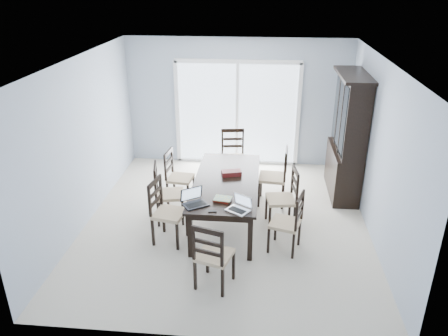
{
  "coord_description": "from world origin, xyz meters",
  "views": [
    {
      "loc": [
        0.54,
        -6.13,
        3.7
      ],
      "look_at": [
        -0.04,
        0.0,
        0.96
      ],
      "focal_mm": 35.0,
      "sensor_mm": 36.0,
      "label": 1
    }
  ],
  "objects_px": {
    "chair_left_near": "(163,204)",
    "game_box": "(231,173)",
    "dining_table": "(226,185)",
    "china_hutch": "(347,138)",
    "chair_right_far": "(279,170)",
    "chair_left_far": "(175,171)",
    "laptop_silver": "(238,208)",
    "chair_right_near": "(292,217)",
    "chair_end_far": "(233,150)",
    "chair_left_mid": "(163,187)",
    "chair_right_mid": "(287,192)",
    "chair_end_near": "(211,250)",
    "laptop_dark": "(196,202)",
    "cell_phone": "(212,211)",
    "hot_tub": "(204,128)"
  },
  "relations": [
    {
      "from": "game_box",
      "to": "laptop_silver",
      "type": "bearing_deg",
      "value": -81.25
    },
    {
      "from": "chair_left_mid",
      "to": "chair_right_mid",
      "type": "bearing_deg",
      "value": 79.57
    },
    {
      "from": "chair_right_mid",
      "to": "cell_phone",
      "type": "xyz_separation_m",
      "value": [
        -1.06,
        -0.99,
        0.16
      ]
    },
    {
      "from": "chair_left_near",
      "to": "chair_end_far",
      "type": "relative_size",
      "value": 0.97
    },
    {
      "from": "chair_right_far",
      "to": "chair_end_near",
      "type": "bearing_deg",
      "value": 164.82
    },
    {
      "from": "chair_right_mid",
      "to": "chair_right_far",
      "type": "relative_size",
      "value": 0.95
    },
    {
      "from": "laptop_dark",
      "to": "chair_right_mid",
      "type": "bearing_deg",
      "value": -1.24
    },
    {
      "from": "chair_end_far",
      "to": "chair_right_mid",
      "type": "bearing_deg",
      "value": 112.89
    },
    {
      "from": "chair_right_mid",
      "to": "game_box",
      "type": "distance_m",
      "value": 0.93
    },
    {
      "from": "dining_table",
      "to": "china_hutch",
      "type": "xyz_separation_m",
      "value": [
        2.02,
        1.25,
        0.4
      ]
    },
    {
      "from": "chair_right_far",
      "to": "laptop_silver",
      "type": "xyz_separation_m",
      "value": [
        -0.59,
        -1.68,
        0.17
      ]
    },
    {
      "from": "chair_left_far",
      "to": "hot_tub",
      "type": "bearing_deg",
      "value": -176.38
    },
    {
      "from": "laptop_silver",
      "to": "game_box",
      "type": "height_order",
      "value": "laptop_silver"
    },
    {
      "from": "chair_end_far",
      "to": "game_box",
      "type": "relative_size",
      "value": 3.78
    },
    {
      "from": "china_hutch",
      "to": "chair_right_far",
      "type": "relative_size",
      "value": 1.85
    },
    {
      "from": "chair_right_near",
      "to": "cell_phone",
      "type": "distance_m",
      "value": 1.15
    },
    {
      "from": "chair_right_near",
      "to": "laptop_silver",
      "type": "xyz_separation_m",
      "value": [
        -0.75,
        -0.23,
        0.24
      ]
    },
    {
      "from": "cell_phone",
      "to": "hot_tub",
      "type": "distance_m",
      "value": 4.5
    },
    {
      "from": "chair_right_near",
      "to": "chair_end_near",
      "type": "relative_size",
      "value": 0.96
    },
    {
      "from": "game_box",
      "to": "hot_tub",
      "type": "relative_size",
      "value": 0.16
    },
    {
      "from": "chair_left_mid",
      "to": "chair_end_near",
      "type": "bearing_deg",
      "value": 19.39
    },
    {
      "from": "chair_left_mid",
      "to": "game_box",
      "type": "relative_size",
      "value": 3.67
    },
    {
      "from": "chair_end_far",
      "to": "cell_phone",
      "type": "relative_size",
      "value": 10.16
    },
    {
      "from": "dining_table",
      "to": "chair_left_far",
      "type": "bearing_deg",
      "value": 145.76
    },
    {
      "from": "china_hutch",
      "to": "chair_left_near",
      "type": "bearing_deg",
      "value": -147.47
    },
    {
      "from": "chair_end_far",
      "to": "hot_tub",
      "type": "height_order",
      "value": "chair_end_far"
    },
    {
      "from": "chair_right_far",
      "to": "cell_phone",
      "type": "relative_size",
      "value": 10.32
    },
    {
      "from": "chair_left_near",
      "to": "game_box",
      "type": "bearing_deg",
      "value": 141.36
    },
    {
      "from": "chair_right_mid",
      "to": "game_box",
      "type": "relative_size",
      "value": 3.65
    },
    {
      "from": "dining_table",
      "to": "laptop_silver",
      "type": "xyz_separation_m",
      "value": [
        0.24,
        -0.95,
        0.13
      ]
    },
    {
      "from": "laptop_silver",
      "to": "chair_right_mid",
      "type": "bearing_deg",
      "value": 85.59
    },
    {
      "from": "hot_tub",
      "to": "chair_end_far",
      "type": "bearing_deg",
      "value": -66.3
    },
    {
      "from": "chair_right_mid",
      "to": "laptop_dark",
      "type": "distance_m",
      "value": 1.57
    },
    {
      "from": "chair_right_near",
      "to": "chair_end_near",
      "type": "distance_m",
      "value": 1.4
    },
    {
      "from": "dining_table",
      "to": "china_hutch",
      "type": "height_order",
      "value": "china_hutch"
    },
    {
      "from": "chair_left_far",
      "to": "chair_right_mid",
      "type": "height_order",
      "value": "chair_right_mid"
    },
    {
      "from": "chair_left_mid",
      "to": "chair_left_near",
      "type": "bearing_deg",
      "value": 0.76
    },
    {
      "from": "china_hutch",
      "to": "chair_end_near",
      "type": "height_order",
      "value": "china_hutch"
    },
    {
      "from": "chair_end_near",
      "to": "cell_phone",
      "type": "xyz_separation_m",
      "value": [
        -0.06,
        0.67,
        0.17
      ]
    },
    {
      "from": "chair_right_near",
      "to": "chair_end_far",
      "type": "bearing_deg",
      "value": 40.52
    },
    {
      "from": "china_hutch",
      "to": "chair_end_near",
      "type": "relative_size",
      "value": 1.99
    },
    {
      "from": "dining_table",
      "to": "chair_right_near",
      "type": "bearing_deg",
      "value": -35.77
    },
    {
      "from": "chair_left_mid",
      "to": "chair_left_far",
      "type": "xyz_separation_m",
      "value": [
        0.05,
        0.68,
        -0.02
      ]
    },
    {
      "from": "laptop_dark",
      "to": "laptop_silver",
      "type": "relative_size",
      "value": 1.1
    },
    {
      "from": "chair_right_far",
      "to": "chair_left_far",
      "type": "bearing_deg",
      "value": 97.32
    },
    {
      "from": "chair_left_near",
      "to": "chair_right_mid",
      "type": "xyz_separation_m",
      "value": [
        1.84,
        0.6,
        -0.01
      ]
    },
    {
      "from": "china_hutch",
      "to": "chair_left_mid",
      "type": "height_order",
      "value": "china_hutch"
    },
    {
      "from": "game_box",
      "to": "chair_right_far",
      "type": "bearing_deg",
      "value": 35.08
    },
    {
      "from": "china_hutch",
      "to": "chair_end_near",
      "type": "xyz_separation_m",
      "value": [
        -2.06,
        -2.92,
        -0.49
      ]
    },
    {
      "from": "game_box",
      "to": "hot_tub",
      "type": "height_order",
      "value": "hot_tub"
    }
  ]
}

